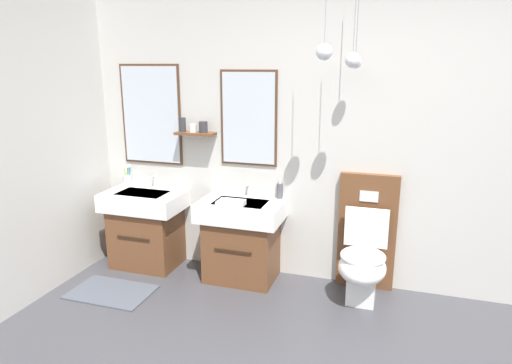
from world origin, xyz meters
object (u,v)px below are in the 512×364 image
(soap_dispenser, at_px, (280,191))
(folded_hand_towel, at_px, (231,203))
(vanity_sink_left, at_px, (146,226))
(toilet, at_px, (364,253))
(vanity_sink_right, at_px, (242,237))
(toothbrush_cup, at_px, (128,179))

(soap_dispenser, distance_m, folded_hand_towel, 0.47)
(vanity_sink_left, xyz_separation_m, soap_dispenser, (1.25, 0.18, 0.41))
(vanity_sink_left, bearing_deg, toilet, 0.31)
(vanity_sink_left, xyz_separation_m, vanity_sink_right, (0.96, 0.00, 0.00))
(toilet, height_order, soap_dispenser, toilet)
(vanity_sink_right, relative_size, toilet, 0.73)
(vanity_sink_right, xyz_separation_m, folded_hand_towel, (-0.04, -0.15, 0.36))
(vanity_sink_right, distance_m, toothbrush_cup, 1.31)
(vanity_sink_left, relative_size, soap_dispenser, 4.25)
(soap_dispenser, xyz_separation_m, folded_hand_towel, (-0.33, -0.33, -0.05))
(toilet, bearing_deg, folded_hand_towel, -171.64)
(toilet, height_order, folded_hand_towel, toilet)
(vanity_sink_right, bearing_deg, toilet, 0.59)
(vanity_sink_right, xyz_separation_m, toilet, (1.06, 0.01, -0.01))
(soap_dispenser, height_order, folded_hand_towel, soap_dispenser)
(soap_dispenser, relative_size, folded_hand_towel, 0.78)
(soap_dispenser, bearing_deg, vanity_sink_left, -171.73)
(toilet, bearing_deg, soap_dispenser, 167.41)
(vanity_sink_left, bearing_deg, folded_hand_towel, -9.32)
(vanity_sink_left, relative_size, vanity_sink_right, 1.00)
(toothbrush_cup, distance_m, soap_dispenser, 1.53)
(folded_hand_towel, bearing_deg, toothbrush_cup, 164.97)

